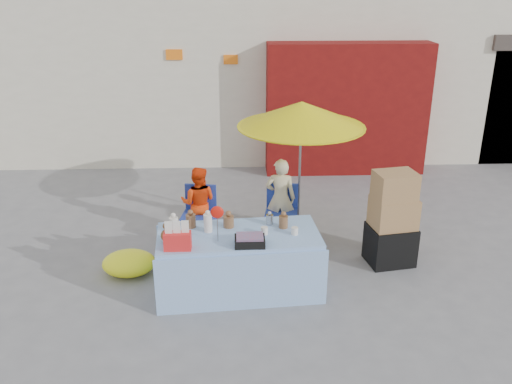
{
  "coord_description": "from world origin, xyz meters",
  "views": [
    {
      "loc": [
        -0.02,
        -6.36,
        3.81
      ],
      "look_at": [
        0.25,
        0.6,
        1.0
      ],
      "focal_mm": 38.0,
      "sensor_mm": 36.0,
      "label": 1
    }
  ],
  "objects_px": {
    "box_stack": "(392,222)",
    "umbrella": "(301,115)",
    "chair_left": "(199,226)",
    "vendor_orange": "(199,203)",
    "chair_right": "(281,224)",
    "market_table": "(238,261)",
    "vendor_beige": "(280,198)"
  },
  "relations": [
    {
      "from": "chair_left",
      "to": "vendor_orange",
      "type": "relative_size",
      "value": 0.74
    },
    {
      "from": "market_table",
      "to": "vendor_beige",
      "type": "relative_size",
      "value": 1.7
    },
    {
      "from": "chair_left",
      "to": "vendor_orange",
      "type": "distance_m",
      "value": 0.35
    },
    {
      "from": "vendor_orange",
      "to": "box_stack",
      "type": "bearing_deg",
      "value": 170.38
    },
    {
      "from": "vendor_orange",
      "to": "vendor_beige",
      "type": "bearing_deg",
      "value": -171.29
    },
    {
      "from": "chair_left",
      "to": "box_stack",
      "type": "height_order",
      "value": "box_stack"
    },
    {
      "from": "chair_right",
      "to": "vendor_beige",
      "type": "height_order",
      "value": "vendor_beige"
    },
    {
      "from": "umbrella",
      "to": "vendor_orange",
      "type": "bearing_deg",
      "value": -174.47
    },
    {
      "from": "chair_right",
      "to": "vendor_orange",
      "type": "xyz_separation_m",
      "value": [
        -1.25,
        0.13,
        0.32
      ]
    },
    {
      "from": "chair_left",
      "to": "box_stack",
      "type": "xyz_separation_m",
      "value": [
        2.72,
        -0.77,
        0.37
      ]
    },
    {
      "from": "chair_right",
      "to": "vendor_beige",
      "type": "bearing_deg",
      "value": 99.73
    },
    {
      "from": "chair_left",
      "to": "vendor_beige",
      "type": "bearing_deg",
      "value": 14.86
    },
    {
      "from": "chair_right",
      "to": "umbrella",
      "type": "relative_size",
      "value": 0.41
    },
    {
      "from": "market_table",
      "to": "vendor_orange",
      "type": "bearing_deg",
      "value": 106.33
    },
    {
      "from": "market_table",
      "to": "chair_right",
      "type": "xyz_separation_m",
      "value": [
        0.66,
        1.4,
        -0.15
      ]
    },
    {
      "from": "vendor_beige",
      "to": "box_stack",
      "type": "relative_size",
      "value": 0.93
    },
    {
      "from": "vendor_beige",
      "to": "chair_left",
      "type": "bearing_deg",
      "value": 14.86
    },
    {
      "from": "vendor_orange",
      "to": "chair_left",
      "type": "bearing_deg",
      "value": 99.73
    },
    {
      "from": "vendor_orange",
      "to": "umbrella",
      "type": "xyz_separation_m",
      "value": [
        1.55,
        0.15,
        1.32
      ]
    },
    {
      "from": "chair_right",
      "to": "box_stack",
      "type": "bearing_deg",
      "value": -18.83
    },
    {
      "from": "vendor_orange",
      "to": "vendor_beige",
      "type": "relative_size",
      "value": 0.91
    },
    {
      "from": "chair_right",
      "to": "box_stack",
      "type": "height_order",
      "value": "box_stack"
    },
    {
      "from": "vendor_orange",
      "to": "umbrella",
      "type": "bearing_deg",
      "value": -165.76
    },
    {
      "from": "market_table",
      "to": "chair_left",
      "type": "bearing_deg",
      "value": 108.08
    },
    {
      "from": "chair_right",
      "to": "vendor_orange",
      "type": "relative_size",
      "value": 0.74
    },
    {
      "from": "vendor_beige",
      "to": "umbrella",
      "type": "distance_m",
      "value": 1.3
    },
    {
      "from": "chair_right",
      "to": "vendor_orange",
      "type": "bearing_deg",
      "value": -177.42
    },
    {
      "from": "chair_left",
      "to": "vendor_orange",
      "type": "bearing_deg",
      "value": 99.73
    },
    {
      "from": "box_stack",
      "to": "umbrella",
      "type": "bearing_deg",
      "value": 138.17
    },
    {
      "from": "umbrella",
      "to": "box_stack",
      "type": "relative_size",
      "value": 1.53
    },
    {
      "from": "market_table",
      "to": "vendor_beige",
      "type": "bearing_deg",
      "value": 61.9
    },
    {
      "from": "chair_right",
      "to": "vendor_orange",
      "type": "distance_m",
      "value": 1.3
    }
  ]
}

